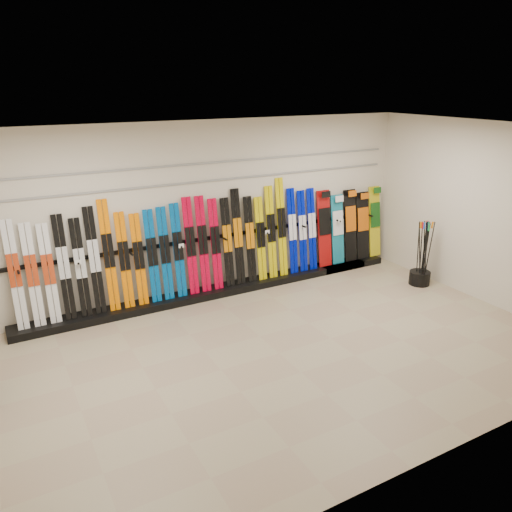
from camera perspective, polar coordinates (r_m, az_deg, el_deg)
floor at (r=7.09m, az=2.65°, el=-11.04°), size 8.00×8.00×0.00m
back_wall at (r=8.60m, az=-5.93°, el=5.23°), size 8.00×0.00×8.00m
right_wall at (r=9.14m, az=24.82°, el=4.38°), size 0.00×5.00×5.00m
ceiling at (r=6.14m, az=3.09°, el=13.87°), size 8.00×8.00×0.00m
ski_rack_base at (r=8.96m, az=-3.73°, el=-3.86°), size 8.00×0.40×0.12m
skis at (r=8.47m, az=-8.12°, el=0.83°), size 5.37×0.28×1.81m
snowboards at (r=10.21m, az=10.68°, el=3.37°), size 1.56×0.23×1.49m
pole_bin at (r=9.77m, az=18.18°, el=-2.38°), size 0.38×0.38×0.25m
ski_poles at (r=9.61m, az=18.62°, el=0.29°), size 0.30×0.28×1.18m
slatwall_rail_0 at (r=8.47m, az=-5.99°, el=8.48°), size 7.60×0.02×0.03m
slatwall_rail_1 at (r=8.42m, az=-6.06°, el=10.49°), size 7.60×0.02×0.03m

